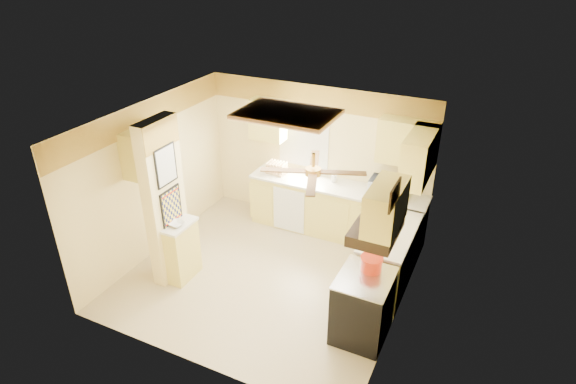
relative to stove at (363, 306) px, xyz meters
The scene contains 34 objects.
floor 1.82m from the stove, 161.77° to the left, with size 4.00×4.00×0.00m, color tan.
ceiling 2.69m from the stove, 161.77° to the left, with size 4.00×4.00×0.00m, color white.
wall_back 3.07m from the stove, 124.28° to the left, with size 4.00×4.00×0.00m, color #F2DB94.
wall_front 2.29m from the stove, 141.04° to the right, with size 4.00×4.00×0.00m, color #F2DB94.
wall_left 3.79m from the stove, behind, with size 3.80×3.80×0.00m, color #F2DB94.
wall_right 1.02m from the stove, 59.02° to the left, with size 3.80×3.80×0.00m, color #F2DB94.
wallpaper_border 3.48m from the stove, 124.50° to the left, with size 4.00×0.02×0.40m, color yellow.
partition_column 3.12m from the stove, behind, with size 0.20×0.70×2.50m, color #F2DB94.
partition_ledge 2.80m from the stove, behind, with size 0.25×0.55×0.90m, color #E8D763.
ledge_top 2.84m from the stove, behind, with size 0.28×0.58×0.04m, color white.
lower_cabinets_back 2.45m from the stove, 118.55° to the left, with size 3.00×0.60×0.90m, color #E8D763.
lower_cabinets_right 1.15m from the stove, 88.49° to the left, with size 0.60×1.40×0.90m, color #E8D763.
countertop_back 2.48m from the stove, 118.66° to the left, with size 3.04×0.64×0.04m, color white.
countertop_right 1.24m from the stove, 88.99° to the left, with size 0.64×1.44×0.04m, color white.
dishwasher_panel 2.66m from the stove, 136.25° to the left, with size 0.58×0.02×0.80m, color white.
window 3.29m from the stove, 128.23° to the left, with size 0.92×0.02×1.02m.
upper_cab_back_left 3.67m from the stove, 137.92° to the left, with size 0.60×0.35×0.70m, color #E8D763.
upper_cab_back_right 2.67m from the stove, 93.01° to the left, with size 0.90×0.35×0.70m, color #E8D763.
upper_cab_right 2.28m from the stove, 85.07° to the left, with size 0.35×1.00×0.70m, color #E8D763.
upper_cab_left_wall 3.77m from the stove, behind, with size 0.35×0.75×0.70m, color #E8D763.
upper_cab_over_stove 1.50m from the stove, ahead, with size 0.35×0.76×0.52m, color #E8D763.
stove is the anchor object (origin of this frame).
range_hood 1.16m from the stove, ahead, with size 0.50×0.76×0.14m, color black.
poster_menu 3.22m from the stove, behind, with size 0.02×0.42×0.57m.
poster_nashville 3.00m from the stove, behind, with size 0.02×0.42×0.57m.
ceiling_light_panel 2.75m from the stove, 146.22° to the left, with size 1.35×0.95×0.06m.
ceiling_fan 1.95m from the stove, 167.38° to the right, with size 1.15×1.15×0.26m.
vent_grate 1.90m from the stove, 48.45° to the right, with size 0.02×0.40×0.25m, color black.
microwave 2.24m from the stove, 98.96° to the left, with size 0.53×0.36×0.29m, color white.
bowl 2.85m from the stove, behind, with size 0.22×0.22×0.05m, color white.
dutch_oven 0.58m from the stove, 85.30° to the left, with size 0.29×0.29×0.19m.
kettle 1.08m from the stove, 89.63° to the left, with size 0.15×0.15×0.23m.
dish_rack 3.20m from the stove, 137.04° to the left, with size 0.37×0.30×0.20m.
utensil_crock 2.64m from the stove, 119.37° to the left, with size 0.10×0.10×0.19m.
Camera 1 is at (2.85, -5.23, 4.59)m, focal length 30.00 mm.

